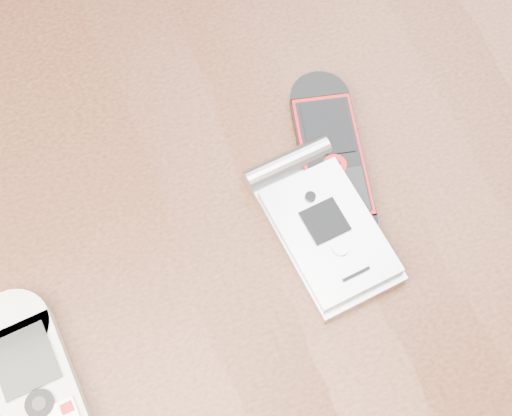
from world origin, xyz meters
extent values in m
plane|color=#472B19|center=(0.00, 0.00, 0.00)|extent=(4.00, 4.00, 0.00)
cube|color=black|center=(0.00, 0.00, 0.73)|extent=(1.20, 0.80, 0.03)
cube|color=beige|center=(-0.16, -0.06, 0.76)|extent=(0.05, 0.14, 0.02)
cube|color=black|center=(0.07, 0.02, 0.76)|extent=(0.07, 0.14, 0.01)
cube|color=#B6B6BA|center=(0.04, -0.03, 0.76)|extent=(0.07, 0.12, 0.02)
camera|label=1|loc=(-0.07, -0.17, 1.19)|focal=50.00mm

